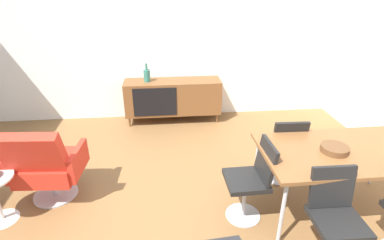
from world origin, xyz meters
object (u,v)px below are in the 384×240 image
Objects in this scene: dining_table at (343,154)px; lounge_chair_red at (45,164)px; wooden_bowl_on_table at (335,149)px; dining_chair_near_window at (252,178)px; dining_chair_front_left at (335,215)px; sideboard at (173,97)px; dining_chair_back_left at (284,147)px; vase_cobalt at (147,75)px.

lounge_chair_red is (-3.01, 0.47, -0.23)m from dining_table.
dining_chair_near_window is at bearing 178.44° from wooden_bowl_on_table.
dining_chair_front_left is at bearing -21.17° from lounge_chair_red.
dining_table is 1.87× the size of dining_chair_front_left.
dining_chair_near_window reaches higher than sideboard.
dining_chair_front_left and dining_chair_back_left have the same top height.
vase_cobalt reaches higher than dining_table.
sideboard is 1.87× the size of dining_chair_front_left.
sideboard is at bearing 120.94° from wooden_bowl_on_table.
lounge_chair_red is (-2.66, 1.03, -0.00)m from dining_chair_front_left.
lounge_chair_red is (-1.02, -1.94, -0.36)m from vase_cobalt.
dining_table is 0.70m from dining_chair_front_left.
dining_chair_front_left is (1.22, -2.97, 0.03)m from sideboard.
dining_chair_back_left reaches higher than wooden_bowl_on_table.
dining_table is 1.87× the size of dining_chair_near_window.
wooden_bowl_on_table is (-0.11, -0.02, 0.07)m from dining_table.
sideboard is 2.22m from dining_chair_back_left.
wooden_bowl_on_table is at bearing -52.47° from vase_cobalt.
sideboard is at bearing 123.07° from dining_table.
dining_table is 3.05m from lounge_chair_red.
sideboard is 1.87× the size of dining_chair_back_left.
wooden_bowl_on_table is (1.87, -2.43, -0.06)m from vase_cobalt.
dining_chair_back_left is (0.54, 0.56, 0.00)m from dining_chair_near_window.
sideboard is at bearing 105.79° from dining_chair_near_window.
dining_table is at bearing -56.93° from sideboard.
wooden_bowl_on_table reaches higher than sideboard.
dining_chair_near_window is at bearing -74.21° from sideboard.
wooden_bowl_on_table is 0.30× the size of dining_chair_back_left.
dining_chair_front_left is (0.54, -0.56, 0.00)m from dining_chair_near_window.
vase_cobalt is 2.67m from dining_chair_near_window.
dining_chair_back_left is at bearing 90.15° from dining_chair_front_left.
vase_cobalt is 3.13m from dining_table.
dining_table is (1.98, -2.41, -0.13)m from vase_cobalt.
vase_cobalt is at bearing 127.53° from wooden_bowl_on_table.
vase_cobalt is at bearing 114.39° from dining_chair_near_window.
sideboard is 2.51m from dining_chair_near_window.
dining_chair_near_window is at bearing -12.49° from lounge_chair_red.
dining_chair_near_window reaches higher than dining_table.
lounge_chair_red reaches higher than sideboard.
dining_chair_front_left is (-0.35, -0.56, -0.23)m from dining_table.
wooden_bowl_on_table is at bearing -1.56° from dining_chair_near_window.
dining_chair_front_left is at bearing -46.06° from dining_chair_near_window.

